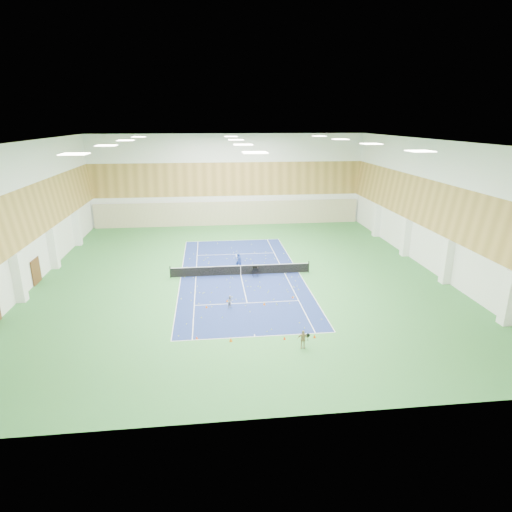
{
  "coord_description": "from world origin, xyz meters",
  "views": [
    {
      "loc": [
        -2.78,
        -37.05,
        13.75
      ],
      "look_at": [
        1.35,
        -0.65,
        2.0
      ],
      "focal_mm": 30.0,
      "sensor_mm": 36.0,
      "label": 1
    }
  ],
  "objects_px": {
    "child_court": "(230,302)",
    "child_apron": "(303,339)",
    "coach": "(239,261)",
    "tennis_net": "(241,269)",
    "ball_cart": "(255,272)"
  },
  "relations": [
    {
      "from": "child_court",
      "to": "child_apron",
      "type": "distance_m",
      "value": 7.79
    },
    {
      "from": "child_court",
      "to": "ball_cart",
      "type": "relative_size",
      "value": 1.1
    },
    {
      "from": "child_court",
      "to": "child_apron",
      "type": "xyz_separation_m",
      "value": [
        4.18,
        -6.57,
        0.12
      ]
    },
    {
      "from": "tennis_net",
      "to": "child_court",
      "type": "bearing_deg",
      "value": -100.76
    },
    {
      "from": "child_apron",
      "to": "ball_cart",
      "type": "bearing_deg",
      "value": 108.3
    },
    {
      "from": "coach",
      "to": "ball_cart",
      "type": "bearing_deg",
      "value": 126.61
    },
    {
      "from": "tennis_net",
      "to": "coach",
      "type": "relative_size",
      "value": 8.25
    },
    {
      "from": "coach",
      "to": "ball_cart",
      "type": "relative_size",
      "value": 1.76
    },
    {
      "from": "tennis_net",
      "to": "child_apron",
      "type": "relative_size",
      "value": 10.56
    },
    {
      "from": "coach",
      "to": "child_apron",
      "type": "xyz_separation_m",
      "value": [
        2.89,
        -15.38,
        -0.17
      ]
    },
    {
      "from": "coach",
      "to": "child_apron",
      "type": "relative_size",
      "value": 1.28
    },
    {
      "from": "coach",
      "to": "child_court",
      "type": "height_order",
      "value": "coach"
    },
    {
      "from": "child_apron",
      "to": "ball_cart",
      "type": "height_order",
      "value": "child_apron"
    },
    {
      "from": "coach",
      "to": "child_court",
      "type": "bearing_deg",
      "value": 88.57
    },
    {
      "from": "tennis_net",
      "to": "ball_cart",
      "type": "relative_size",
      "value": 14.49
    }
  ]
}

